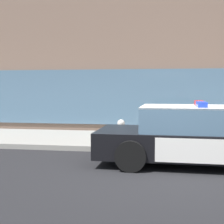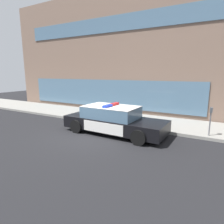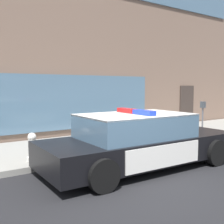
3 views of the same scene
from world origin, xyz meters
The scene contains 5 objects.
ground centered at (0.00, 0.00, 0.00)m, with size 48.00×48.00×0.00m, color black.
sidewalk centered at (0.00, 3.65, 0.07)m, with size 48.00×3.34×0.15m, color gray.
storefront_building centered at (0.63, 9.96, 4.46)m, with size 24.45×9.27×8.93m.
police_cruiser centered at (1.01, 0.89, 0.68)m, with size 5.24×2.21×1.49m.
fire_hydrant centered at (-1.20, 2.52, 0.50)m, with size 0.34×0.39×0.73m.
Camera 1 is at (0.03, -6.84, 1.81)m, focal length 51.82 mm.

